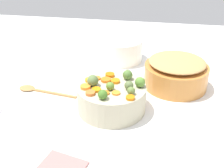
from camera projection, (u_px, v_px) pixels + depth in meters
tabletop at (111, 113)px, 1.11m from camera, size 2.40×2.40×0.02m
serving_bowl_carrots at (112, 98)px, 1.09m from camera, size 0.26×0.26×0.10m
metal_pot at (176, 76)px, 1.25m from camera, size 0.28×0.28×0.10m
stuffing_mound at (177, 62)px, 1.22m from camera, size 0.24×0.24×0.03m
carrot_slice_0 at (97, 78)px, 1.12m from camera, size 0.04×0.04×0.01m
carrot_slice_1 at (85, 87)px, 1.05m from camera, size 0.05×0.05×0.01m
carrot_slice_2 at (105, 93)px, 1.02m from camera, size 0.04×0.04×0.01m
carrot_slice_3 at (110, 75)px, 1.14m from camera, size 0.04×0.04×0.01m
carrot_slice_4 at (96, 90)px, 1.04m from camera, size 0.04×0.04×0.01m
carrot_slice_5 at (115, 81)px, 1.09m from camera, size 0.04×0.04×0.01m
carrot_slice_6 at (90, 93)px, 1.01m from camera, size 0.04×0.04×0.01m
carrot_slice_7 at (90, 80)px, 1.10m from camera, size 0.05×0.05×0.01m
carrot_slice_8 at (116, 93)px, 1.02m from camera, size 0.04×0.04×0.01m
carrot_slice_9 at (130, 98)px, 0.99m from camera, size 0.03×0.03×0.01m
carrot_slice_10 at (106, 80)px, 1.10m from camera, size 0.05×0.05×0.01m
brussels_sprout_0 at (103, 95)px, 0.98m from camera, size 0.03×0.03×0.03m
brussels_sprout_1 at (129, 86)px, 1.04m from camera, size 0.03×0.03×0.03m
brussels_sprout_2 at (109, 86)px, 1.04m from camera, size 0.03×0.03×0.03m
brussels_sprout_3 at (140, 82)px, 1.06m from camera, size 0.04×0.04×0.04m
brussels_sprout_4 at (128, 75)px, 1.11m from camera, size 0.04×0.04×0.04m
brussels_sprout_5 at (131, 91)px, 1.01m from camera, size 0.03×0.03×0.03m
brussels_sprout_6 at (93, 81)px, 1.06m from camera, size 0.04×0.04×0.04m
wooden_spoon at (35, 90)px, 1.24m from camera, size 0.07×0.27×0.01m
casserole_dish at (119, 49)px, 1.50m from camera, size 0.24×0.24×0.12m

